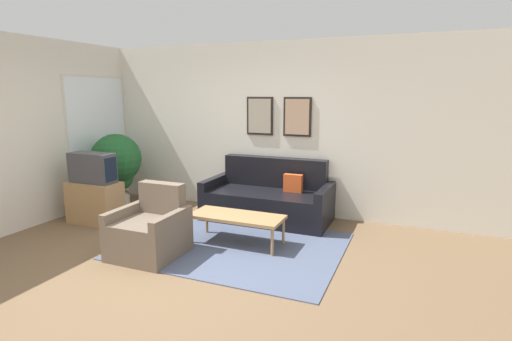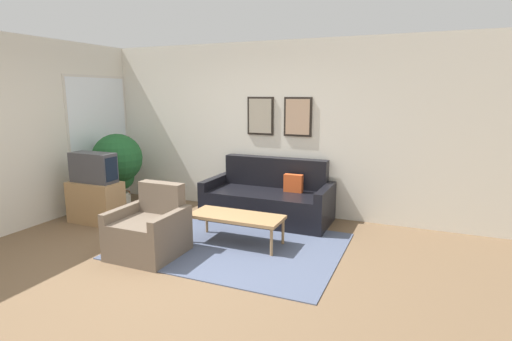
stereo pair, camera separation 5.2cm
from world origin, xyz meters
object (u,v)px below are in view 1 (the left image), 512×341
at_px(couch, 269,199).
at_px(potted_plant_tall, 116,160).
at_px(armchair, 150,232).
at_px(coffee_table, 237,218).
at_px(tv, 93,168).

distance_m(couch, potted_plant_tall, 2.62).
height_order(armchair, potted_plant_tall, potted_plant_tall).
xyz_separation_m(coffee_table, potted_plant_tall, (-2.53, 0.71, 0.46)).
height_order(coffee_table, tv, tv).
bearing_deg(coffee_table, couch, 89.53).
xyz_separation_m(coffee_table, tv, (-2.32, -0.02, 0.48)).
height_order(couch, tv, tv).
bearing_deg(coffee_table, tv, -179.52).
bearing_deg(potted_plant_tall, armchair, -39.55).
distance_m(couch, tv, 2.64).
bearing_deg(coffee_table, potted_plant_tall, 164.24).
xyz_separation_m(couch, armchair, (-0.82, -1.82, -0.03)).
height_order(couch, armchair, couch).
height_order(tv, armchair, tv).
height_order(coffee_table, potted_plant_tall, potted_plant_tall).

